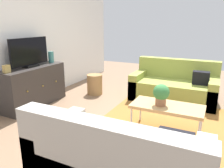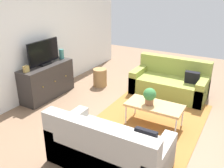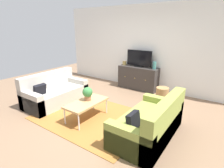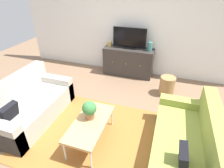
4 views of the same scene
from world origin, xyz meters
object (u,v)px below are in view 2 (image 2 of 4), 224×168
object	(u,v)px
couch_right_side	(170,83)
glass_vase	(61,54)
tv_console	(47,81)
mantel_clock	(26,69)
flat_screen_tv	(44,53)
potted_plant	(150,96)
couch_left_side	(107,151)
wicker_basket	(100,78)
coffee_table	(155,106)

from	to	relation	value
couch_right_side	glass_vase	world-z (taller)	glass_vase
tv_console	mantel_clock	distance (m)	0.70
flat_screen_tv	mantel_clock	bearing A→B (deg)	-177.89
flat_screen_tv	glass_vase	world-z (taller)	flat_screen_tv
couch_right_side	potted_plant	distance (m)	1.57
potted_plant	flat_screen_tv	world-z (taller)	flat_screen_tv
couch_left_side	glass_vase	bearing A→B (deg)	51.31
potted_plant	couch_left_side	bearing A→B (deg)	176.58
wicker_basket	glass_vase	bearing A→B (deg)	128.44
flat_screen_tv	wicker_basket	world-z (taller)	flat_screen_tv
flat_screen_tv	wicker_basket	xyz separation A→B (m)	(1.10, -0.72, -0.80)
tv_console	glass_vase	size ratio (longest dim) A/B	5.85
wicker_basket	tv_console	bearing A→B (deg)	147.45
potted_plant	tv_console	distance (m)	2.46
coffee_table	flat_screen_tv	bearing A→B (deg)	90.42
couch_right_side	potted_plant	xyz separation A→B (m)	(-1.54, -0.08, 0.32)
coffee_table	flat_screen_tv	distance (m)	2.64
potted_plant	coffee_table	bearing A→B (deg)	-66.07
couch_right_side	potted_plant	world-z (taller)	couch_right_side
glass_vase	mantel_clock	world-z (taller)	glass_vase
coffee_table	potted_plant	bearing A→B (deg)	113.93
mantel_clock	wicker_basket	size ratio (longest dim) A/B	0.29
flat_screen_tv	wicker_basket	bearing A→B (deg)	-33.29
tv_console	flat_screen_tv	bearing A→B (deg)	90.00
couch_left_side	wicker_basket	size ratio (longest dim) A/B	3.73
couch_left_side	coffee_table	size ratio (longest dim) A/B	1.65
couch_left_side	potted_plant	size ratio (longest dim) A/B	5.33
potted_plant	tv_console	xyz separation A→B (m)	(0.02, 2.45, -0.21)
couch_left_side	flat_screen_tv	world-z (taller)	flat_screen_tv
flat_screen_tv	glass_vase	distance (m)	0.56
couch_right_side	flat_screen_tv	size ratio (longest dim) A/B	1.92
couch_left_side	tv_console	size ratio (longest dim) A/B	1.25
potted_plant	tv_console	bearing A→B (deg)	89.50
coffee_table	couch_right_side	bearing A→B (deg)	6.50
couch_right_side	mantel_clock	bearing A→B (deg)	130.91
potted_plant	glass_vase	xyz separation A→B (m)	(0.56, 2.45, 0.28)
wicker_basket	couch_left_side	bearing A→B (deg)	-145.81
couch_left_side	tv_console	world-z (taller)	couch_left_side
wicker_basket	coffee_table	bearing A→B (deg)	-120.46
couch_right_side	coffee_table	world-z (taller)	couch_right_side
mantel_clock	flat_screen_tv	bearing A→B (deg)	2.11
mantel_clock	wicker_basket	xyz separation A→B (m)	(1.64, -0.70, -0.60)
couch_left_side	glass_vase	world-z (taller)	glass_vase
mantel_clock	tv_console	bearing A→B (deg)	-0.00
potted_plant	tv_console	size ratio (longest dim) A/B	0.23
couch_left_side	wicker_basket	bearing A→B (deg)	34.19
couch_left_side	potted_plant	xyz separation A→B (m)	(1.34, -0.08, 0.32)
mantel_clock	wicker_basket	distance (m)	1.89
couch_right_side	mantel_clock	world-z (taller)	mantel_clock
couch_left_side	couch_right_side	bearing A→B (deg)	0.00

